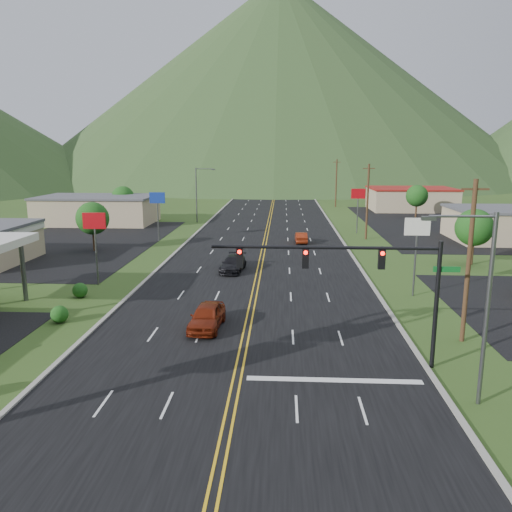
{
  "coord_description": "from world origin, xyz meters",
  "views": [
    {
      "loc": [
        2.26,
        -11.94,
        11.54
      ],
      "look_at": [
        0.46,
        21.63,
        4.5
      ],
      "focal_mm": 35.0,
      "sensor_mm": 36.0,
      "label": 1
    }
  ],
  "objects_px": {
    "traffic_signal": "(362,271)",
    "car_red_far": "(301,238)",
    "streetlight_east": "(481,297)",
    "car_dark_mid": "(233,264)",
    "car_red_near": "(207,317)",
    "streetlight_west": "(198,191)"
  },
  "relations": [
    {
      "from": "traffic_signal",
      "to": "car_red_far",
      "type": "relative_size",
      "value": 3.18
    },
    {
      "from": "streetlight_east",
      "to": "car_dark_mid",
      "type": "bearing_deg",
      "value": 118.22
    },
    {
      "from": "traffic_signal",
      "to": "car_red_near",
      "type": "bearing_deg",
      "value": 149.83
    },
    {
      "from": "car_red_near",
      "to": "car_red_far",
      "type": "distance_m",
      "value": 33.15
    },
    {
      "from": "streetlight_west",
      "to": "car_red_near",
      "type": "distance_m",
      "value": 51.66
    },
    {
      "from": "streetlight_east",
      "to": "streetlight_west",
      "type": "height_order",
      "value": "same"
    },
    {
      "from": "streetlight_west",
      "to": "car_red_near",
      "type": "bearing_deg",
      "value": -79.92
    },
    {
      "from": "traffic_signal",
      "to": "car_dark_mid",
      "type": "bearing_deg",
      "value": 112.71
    },
    {
      "from": "traffic_signal",
      "to": "car_dark_mid",
      "type": "distance_m",
      "value": 23.84
    },
    {
      "from": "traffic_signal",
      "to": "car_red_near",
      "type": "distance_m",
      "value": 11.51
    },
    {
      "from": "streetlight_west",
      "to": "traffic_signal",
      "type": "bearing_deg",
      "value": -72.03
    },
    {
      "from": "streetlight_east",
      "to": "traffic_signal",
      "type": "bearing_deg",
      "value": 139.61
    },
    {
      "from": "streetlight_east",
      "to": "car_dark_mid",
      "type": "height_order",
      "value": "streetlight_east"
    },
    {
      "from": "car_red_near",
      "to": "car_dark_mid",
      "type": "relative_size",
      "value": 0.96
    },
    {
      "from": "car_red_far",
      "to": "car_red_near",
      "type": "bearing_deg",
      "value": 75.66
    },
    {
      "from": "car_dark_mid",
      "to": "car_red_far",
      "type": "xyz_separation_m",
      "value": [
        7.23,
        16.07,
        -0.05
      ]
    },
    {
      "from": "car_red_near",
      "to": "car_dark_mid",
      "type": "bearing_deg",
      "value": 93.19
    },
    {
      "from": "streetlight_west",
      "to": "car_dark_mid",
      "type": "height_order",
      "value": "streetlight_west"
    },
    {
      "from": "car_dark_mid",
      "to": "car_red_far",
      "type": "bearing_deg",
      "value": 71.74
    },
    {
      "from": "streetlight_west",
      "to": "streetlight_east",
      "type": "bearing_deg",
      "value": -69.14
    },
    {
      "from": "streetlight_west",
      "to": "car_dark_mid",
      "type": "bearing_deg",
      "value": -75.14
    },
    {
      "from": "traffic_signal",
      "to": "car_red_near",
      "type": "height_order",
      "value": "traffic_signal"
    }
  ]
}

